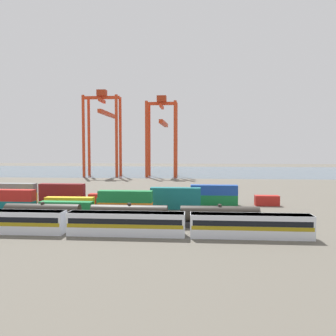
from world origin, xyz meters
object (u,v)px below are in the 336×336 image
at_px(gantry_crane_west, 104,124).
at_px(shipping_container_17, 112,199).
at_px(passenger_train, 126,223).
at_px(shipping_container_2, 9,206).
at_px(gantry_crane_central, 162,129).
at_px(shipping_container_4, 66,207).
at_px(freight_tank_row, 129,215).
at_px(shipping_container_9, 70,202).

bearing_deg(gantry_crane_west, shipping_container_17, -73.66).
xyz_separation_m(passenger_train, gantry_crane_west, (-37.42, 124.07, 25.75)).
relative_size(shipping_container_2, gantry_crane_central, 0.29).
relative_size(shipping_container_4, shipping_container_17, 1.00).
bearing_deg(freight_tank_row, gantry_crane_central, 92.39).
bearing_deg(shipping_container_2, shipping_container_4, 0.00).
bearing_deg(shipping_container_2, shipping_container_17, 33.16).
relative_size(freight_tank_row, shipping_container_2, 4.01).
bearing_deg(passenger_train, shipping_container_9, 127.31).
height_order(freight_tank_row, gantry_crane_central, gantry_crane_central).
xyz_separation_m(gantry_crane_west, gantry_crane_central, (31.69, 0.17, -2.64)).
bearing_deg(freight_tank_row, gantry_crane_west, 107.37).
relative_size(passenger_train, shipping_container_9, 5.06).
bearing_deg(gantry_crane_central, shipping_container_9, -97.88).
relative_size(shipping_container_4, gantry_crane_central, 0.29).
bearing_deg(gantry_crane_west, shipping_container_4, -79.36).
distance_m(freight_tank_row, gantry_crane_central, 119.47).
xyz_separation_m(shipping_container_17, gantry_crane_central, (4.77, 91.99, 23.95)).
bearing_deg(shipping_container_2, passenger_train, -30.86).
bearing_deg(shipping_container_9, shipping_container_2, -150.23).
xyz_separation_m(shipping_container_2, gantry_crane_west, (-6.15, 105.39, 26.59)).
relative_size(passenger_train, shipping_container_2, 5.06).
height_order(shipping_container_2, gantry_crane_west, gantry_crane_west).
relative_size(freight_tank_row, shipping_container_4, 4.01).
relative_size(shipping_container_2, shipping_container_9, 1.00).
relative_size(passenger_train, gantry_crane_central, 1.46).
bearing_deg(gantry_crane_central, shipping_container_2, -103.60).
bearing_deg(freight_tank_row, shipping_container_17, 111.03).
bearing_deg(gantry_crane_west, freight_tank_row, -72.63).
relative_size(freight_tank_row, gantry_crane_central, 1.15).
relative_size(freight_tank_row, shipping_container_9, 4.01).
xyz_separation_m(shipping_container_9, gantry_crane_west, (-18.01, 98.60, 26.59)).
bearing_deg(freight_tank_row, shipping_container_9, 135.38).
bearing_deg(gantry_crane_central, freight_tank_row, -87.61).
height_order(passenger_train, freight_tank_row, freight_tank_row).
bearing_deg(gantry_crane_central, shipping_container_4, -96.43).
bearing_deg(shipping_container_9, gantry_crane_central, 82.12).
relative_size(shipping_container_9, gantry_crane_west, 0.27).
distance_m(shipping_container_4, gantry_crane_central, 108.89).
height_order(passenger_train, shipping_container_2, passenger_train).
xyz_separation_m(shipping_container_17, gantry_crane_west, (-26.92, 91.82, 26.59)).
height_order(shipping_container_2, shipping_container_4, same).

